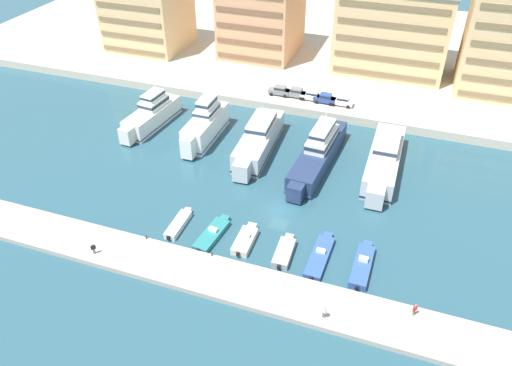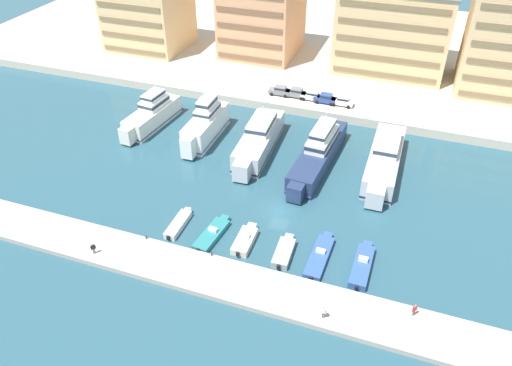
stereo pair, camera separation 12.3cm
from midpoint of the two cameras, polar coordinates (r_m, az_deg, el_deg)
ground_plane at (r=70.00m, az=2.65°, el=-3.15°), size 400.00×400.00×0.00m
quay_promenade at (r=123.50m, az=11.68°, el=14.81°), size 180.00×70.00×1.63m
pier_dock at (r=59.49m, az=-1.73°, el=-11.49°), size 120.00×6.26×0.70m
yacht_ivory_far_left at (r=90.73m, az=-11.90°, el=7.67°), size 5.13×15.68×7.72m
yacht_white_left at (r=85.11m, az=-5.88°, el=6.62°), size 3.83×14.86×8.79m
yacht_silver_mid_left at (r=81.66m, az=0.27°, el=5.00°), size 5.30×19.51×6.87m
yacht_navy_center_left at (r=79.01m, az=7.11°, el=3.58°), size 5.34×22.29×7.76m
yacht_silver_center at (r=79.30m, az=14.41°, el=2.65°), size 4.77×20.80×6.72m
motorboat_white_far_left at (r=67.85m, az=-8.88°, el=-4.65°), size 1.68×6.48×0.89m
motorboat_teal_left at (r=65.86m, az=-5.06°, el=-5.82°), size 2.78×7.71×1.19m
motorboat_cream_mid_left at (r=64.60m, az=-1.29°, el=-6.53°), size 2.26×6.16×1.47m
motorboat_grey_center_left at (r=63.16m, az=3.19°, el=-7.86°), size 2.28×6.19×0.93m
motorboat_blue_center at (r=63.14m, az=7.26°, el=-8.28°), size 2.29×8.78×1.18m
motorboat_blue_center_right at (r=62.70m, az=12.00°, el=-9.17°), size 2.10×8.30×1.54m
car_grey_far_left at (r=96.62m, az=2.68°, el=10.54°), size 4.14×2.00×1.80m
car_grey_left at (r=95.97m, az=4.53°, el=10.28°), size 4.16×2.05×1.80m
car_white_mid_left at (r=95.17m, az=6.36°, el=9.94°), size 4.15×2.02×1.80m
car_blue_center_left at (r=94.41m, az=7.87°, el=9.59°), size 4.13×1.97×1.80m
car_white_center at (r=93.95m, az=9.80°, el=9.26°), size 4.10×1.93×1.80m
apartment_block_far_left at (r=120.31m, az=-12.34°, el=18.74°), size 16.67×15.54×18.34m
apartment_block_left at (r=114.30m, az=0.64°, el=18.72°), size 15.80×16.84×18.78m
apartment_block_mid_left at (r=109.50m, az=15.42°, el=16.76°), size 22.41×16.05×18.99m
pedestrian_near_edge at (r=57.89m, az=17.65°, el=-13.55°), size 0.47×0.52×1.69m
pedestrian_mid_deck at (r=65.04m, az=-18.15°, el=-7.07°), size 0.47×0.45×1.59m
pedestrian_far_side at (r=55.59m, az=7.72°, el=-14.32°), size 0.64×0.32×1.69m
bollard_west at (r=65.81m, az=-12.49°, el=-6.02°), size 0.20×0.20×0.61m
bollard_west_mid at (r=62.28m, az=-5.14°, el=-8.04°), size 0.20×0.20×0.61m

